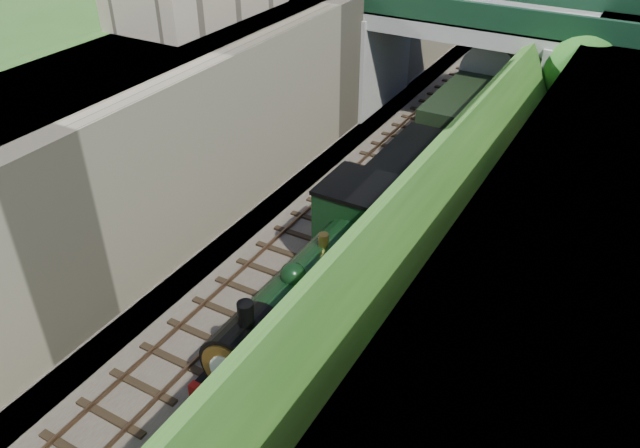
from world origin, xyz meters
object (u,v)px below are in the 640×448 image
Objects in this scene: road_bridge at (492,55)px; locomotive at (321,283)px; tree at (587,75)px; tender at (410,190)px.

road_bridge is 1.56× the size of locomotive.
tree is 16.80m from locomotive.
tree is at bearing -25.32° from road_bridge.
road_bridge is at bearing 154.68° from tree.
tender is at bearing -88.65° from road_bridge.
tender is (-0.00, 7.36, -0.27)m from locomotive.
tree reaches higher than locomotive.
road_bridge reaches higher than tender.
road_bridge is at bearing 90.80° from locomotive.
road_bridge is at bearing 91.35° from tender.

